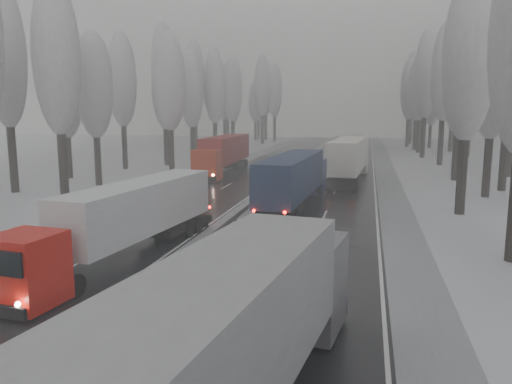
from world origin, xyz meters
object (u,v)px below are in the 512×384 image
at_px(truck_blue_box, 295,178).
at_px(box_truck_distant, 357,141).
at_px(truck_grey_tarp, 214,353).
at_px(truck_red_white, 129,216).
at_px(truck_red_red, 224,152).
at_px(truck_cream_box, 350,156).

distance_m(truck_blue_box, box_truck_distant, 65.49).
xyz_separation_m(truck_grey_tarp, truck_red_white, (-8.45, 13.04, -0.28)).
bearing_deg(truck_red_red, box_truck_distant, 71.44).
height_order(truck_grey_tarp, box_truck_distant, truck_grey_tarp).
relative_size(truck_grey_tarp, truck_red_red, 0.96).
distance_m(truck_blue_box, truck_cream_box, 16.49).
relative_size(truck_red_white, truck_red_red, 0.85).
xyz_separation_m(truck_grey_tarp, truck_blue_box, (-2.29, 27.11, -0.04)).
xyz_separation_m(truck_grey_tarp, box_truck_distant, (0.68, 92.52, -1.08)).
bearing_deg(truck_red_white, truck_grey_tarp, -50.86).
xyz_separation_m(truck_blue_box, truck_red_white, (-6.16, -14.07, -0.24)).
xyz_separation_m(truck_grey_tarp, truck_red_red, (-13.37, 46.35, 0.10)).
relative_size(truck_blue_box, box_truck_distant, 2.23).
bearing_deg(box_truck_distant, truck_blue_box, -97.19).
height_order(truck_grey_tarp, truck_red_red, truck_red_red).
bearing_deg(truck_cream_box, truck_blue_box, -98.17).
bearing_deg(truck_grey_tarp, box_truck_distant, 97.45).
xyz_separation_m(truck_grey_tarp, truck_cream_box, (1.08, 43.24, 0.17)).
xyz_separation_m(truck_blue_box, truck_cream_box, (3.37, 16.14, 0.21)).
bearing_deg(truck_cream_box, truck_red_white, -103.88).
bearing_deg(truck_blue_box, truck_red_white, -110.60).
distance_m(box_truck_distant, truck_red_white, 80.01).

